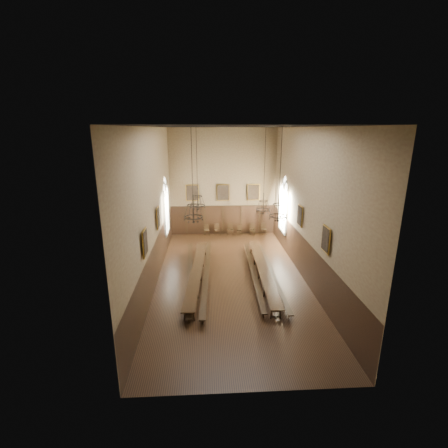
{
  "coord_description": "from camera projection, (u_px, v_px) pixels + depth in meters",
  "views": [
    {
      "loc": [
        -1.45,
        -18.18,
        8.89
      ],
      "look_at": [
        -0.33,
        1.5,
        3.09
      ],
      "focal_mm": 26.0,
      "sensor_mm": 36.0,
      "label": 1
    }
  ],
  "objects": [
    {
      "name": "chair_5",
      "position": [
        239.0,
        232.0,
        28.18
      ],
      "size": [
        0.43,
        0.43,
        0.87
      ],
      "rotation": [
        0.0,
        0.0,
        -0.13
      ],
      "color": "black",
      "rests_on": "floor"
    },
    {
      "name": "wall_back",
      "position": [
        223.0,
        183.0,
        27.36
      ],
      "size": [
        9.0,
        0.02,
        9.0
      ],
      "primitive_type": "cube",
      "color": "olive",
      "rests_on": "ground"
    },
    {
      "name": "chair_4",
      "position": [
        230.0,
        232.0,
        28.15
      ],
      "size": [
        0.53,
        0.53,
        1.04
      ],
      "rotation": [
        0.0,
        0.0,
        -0.15
      ],
      "color": "black",
      "rests_on": "floor"
    },
    {
      "name": "window_left",
      "position": [
        166.0,
        206.0,
        24.07
      ],
      "size": [
        0.2,
        2.2,
        4.6
      ],
      "primitive_type": null,
      "color": "white",
      "rests_on": "wall_left"
    },
    {
      "name": "portrait_right_0",
      "position": [
        300.0,
        216.0,
        20.15
      ],
      "size": [
        0.12,
        1.0,
        1.3
      ],
      "color": "#A27827",
      "rests_on": "wall_right"
    },
    {
      "name": "chandelier_back_left",
      "position": [
        198.0,
        201.0,
        20.79
      ],
      "size": [
        0.94,
        0.94,
        5.03
      ],
      "color": "black",
      "rests_on": "ceiling"
    },
    {
      "name": "portrait_back_0",
      "position": [
        192.0,
        193.0,
        27.32
      ],
      "size": [
        1.1,
        0.12,
        1.4
      ],
      "color": "#A27827",
      "rests_on": "wall_back"
    },
    {
      "name": "floor",
      "position": [
        231.0,
        279.0,
        20.0
      ],
      "size": [
        9.0,
        18.0,
        0.02
      ],
      "primitive_type": "cube",
      "color": "black",
      "rests_on": "ground"
    },
    {
      "name": "bench_right_outer",
      "position": [
        272.0,
        275.0,
        19.91
      ],
      "size": [
        0.37,
        9.56,
        0.43
      ],
      "rotation": [
        0.0,
        0.0,
        -0.01
      ],
      "color": "black",
      "rests_on": "floor"
    },
    {
      "name": "wall_right",
      "position": [
        308.0,
        207.0,
        18.98
      ],
      "size": [
        0.02,
        18.0,
        9.0
      ],
      "primitive_type": "cube",
      "color": "olive",
      "rests_on": "ground"
    },
    {
      "name": "portrait_back_1",
      "position": [
        223.0,
        193.0,
        27.46
      ],
      "size": [
        1.1,
        0.12,
        1.4
      ],
      "color": "#A27827",
      "rests_on": "wall_back"
    },
    {
      "name": "chandelier_front_left",
      "position": [
        193.0,
        212.0,
        15.84
      ],
      "size": [
        0.93,
        0.93,
        4.44
      ],
      "color": "black",
      "rests_on": "ceiling"
    },
    {
      "name": "bench_right_inner",
      "position": [
        253.0,
        273.0,
        20.1
      ],
      "size": [
        0.59,
        9.74,
        0.44
      ],
      "rotation": [
        0.0,
        0.0,
        -0.03
      ],
      "color": "black",
      "rests_on": "floor"
    },
    {
      "name": "bench_left_outer",
      "position": [
        190.0,
        275.0,
        19.87
      ],
      "size": [
        0.68,
        10.28,
        0.46
      ],
      "rotation": [
        0.0,
        0.0,
        0.04
      ],
      "color": "black",
      "rests_on": "floor"
    },
    {
      "name": "portrait_left_0",
      "position": [
        158.0,
        218.0,
        19.68
      ],
      "size": [
        0.12,
        1.0,
        1.3
      ],
      "color": "#A27827",
      "rests_on": "wall_left"
    },
    {
      "name": "wainscot_panelling",
      "position": [
        231.0,
        260.0,
        19.65
      ],
      "size": [
        9.0,
        18.0,
        2.5
      ],
      "primitive_type": null,
      "color": "black",
      "rests_on": "floor"
    },
    {
      "name": "portrait_right_1",
      "position": [
        326.0,
        239.0,
        15.84
      ],
      "size": [
        0.12,
        1.0,
        1.3
      ],
      "color": "#A27827",
      "rests_on": "wall_right"
    },
    {
      "name": "ceiling",
      "position": [
        232.0,
        126.0,
        17.46
      ],
      "size": [
        9.0,
        18.0,
        0.02
      ],
      "primitive_type": "cube",
      "color": "black",
      "rests_on": "ground"
    },
    {
      "name": "chandelier_back_right",
      "position": [
        263.0,
        205.0,
        21.15
      ],
      "size": [
        0.91,
        0.91,
        5.37
      ],
      "color": "black",
      "rests_on": "ceiling"
    },
    {
      "name": "bench_left_inner",
      "position": [
        207.0,
        273.0,
        20.03
      ],
      "size": [
        0.79,
        10.8,
        0.49
      ],
      "rotation": [
        0.0,
        0.0,
        -0.04
      ],
      "color": "black",
      "rests_on": "floor"
    },
    {
      "name": "chandelier_front_right",
      "position": [
        278.0,
        211.0,
        16.57
      ],
      "size": [
        0.94,
        0.94,
        4.58
      ],
      "color": "black",
      "rests_on": "ceiling"
    },
    {
      "name": "wall_front",
      "position": [
        254.0,
        275.0,
        10.1
      ],
      "size": [
        9.0,
        0.02,
        9.0
      ],
      "primitive_type": "cube",
      "color": "olive",
      "rests_on": "ground"
    },
    {
      "name": "portrait_left_1",
      "position": [
        145.0,
        243.0,
        15.37
      ],
      "size": [
        0.12,
        1.0,
        1.3
      ],
      "color": "#A27827",
      "rests_on": "wall_left"
    },
    {
      "name": "chair_2",
      "position": [
        207.0,
        232.0,
        28.08
      ],
      "size": [
        0.48,
        0.48,
        0.97
      ],
      "rotation": [
        0.0,
        0.0,
        0.14
      ],
      "color": "black",
      "rests_on": "floor"
    },
    {
      "name": "window_right",
      "position": [
        284.0,
        204.0,
        24.55
      ],
      "size": [
        0.2,
        2.2,
        4.6
      ],
      "primitive_type": null,
      "color": "white",
      "rests_on": "wall_right"
    },
    {
      "name": "chair_3",
      "position": [
        217.0,
        232.0,
        28.12
      ],
      "size": [
        0.56,
        0.56,
        1.02
      ],
      "rotation": [
        0.0,
        0.0,
        0.27
      ],
      "color": "black",
      "rests_on": "floor"
    },
    {
      "name": "table_left",
      "position": [
        197.0,
        275.0,
        19.6
      ],
      "size": [
        1.26,
        9.48,
        0.74
      ],
      "rotation": [
        0.0,
        0.0,
        -0.06
      ],
      "color": "black",
      "rests_on": "floor"
    },
    {
      "name": "wall_left",
      "position": [
        152.0,
        209.0,
        18.49
      ],
      "size": [
        0.02,
        18.0,
        9.0
      ],
      "primitive_type": "cube",
      "color": "olive",
      "rests_on": "ground"
    },
    {
      "name": "table_right",
      "position": [
        263.0,
        273.0,
        19.84
      ],
      "size": [
        0.92,
        9.65,
        0.75
      ],
      "rotation": [
        0.0,
        0.0,
        -0.03
      ],
      "color": "black",
      "rests_on": "floor"
    },
    {
      "name": "portrait_back_2",
      "position": [
        253.0,
        192.0,
        27.6
      ],
      "size": [
        1.1,
        0.12,
        1.4
      ],
      "color": "#A27827",
      "rests_on": "wall_back"
    },
    {
      "name": "chair_7",
      "position": [
        264.0,
        231.0,
        28.33
      ],
      "size": [
        0.5,
        0.5,
        0.99
      ],
      "rotation": [
        0.0,
        0.0,
        0.16
      ],
      "color": "black",
      "rests_on": "floor"
    },
    {
      "name": "chair_6",
      "position": [
        252.0,
        231.0,
        28.23
      ],
      "size": [
        0.44,
        0.44,
        0.97
      ],
      "rotation": [
        0.0,
        0.0,
        -0.03
      ],
      "color": "black",
      "rests_on": "floor"
    }
  ]
}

